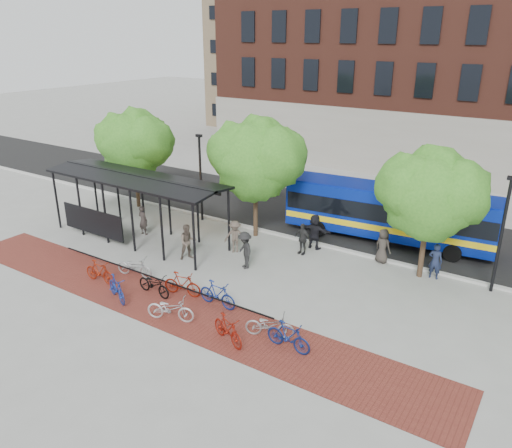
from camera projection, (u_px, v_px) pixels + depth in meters
The scene contains 30 objects.
ground at pixel (270, 271), 23.38m from camera, with size 160.00×160.00×0.00m, color #9E9E99.
asphalt_street at pixel (341, 221), 29.63m from camera, with size 160.00×8.00×0.01m, color black.
curb at pixel (310, 242), 26.48m from camera, with size 160.00×0.25×0.12m, color #B7B7B2.
brick_strip at pixel (165, 304), 20.50m from camera, with size 24.00×3.00×0.01m, color maroon.
bike_rack_rail at pixel (157, 287), 21.87m from camera, with size 12.00×0.05×0.95m, color black.
bus_shelter at pixel (134, 185), 26.10m from camera, with size 10.60×3.07×3.60m.
tree_a at pixel (135, 141), 30.57m from camera, with size 4.90×4.00×6.18m.
tree_b at pixel (258, 156), 25.88m from camera, with size 5.15×4.20×6.47m.
tree_c at pixel (433, 192), 21.43m from camera, with size 4.66×3.80×5.92m.
lamp_post_left at pixel (201, 175), 28.79m from camera, with size 0.35×0.20×5.12m.
lamp_post_right at pixel (502, 232), 20.60m from camera, with size 0.35×0.20×5.12m.
bus at pixel (389, 211), 26.25m from camera, with size 11.06×3.38×2.94m.
bike_1 at pixel (100, 272), 22.18m from camera, with size 0.48×1.72×1.03m, color maroon.
bike_2 at pixel (135, 267), 22.74m from camera, with size 0.64×1.82×0.96m, color #A0A1A3.
bike_3 at pixel (117, 288), 20.70m from camera, with size 0.50×1.76×1.06m, color navy.
bike_4 at pixel (154, 284), 21.13m from camera, with size 0.64×1.82×0.96m, color black.
bike_5 at pixel (182, 284), 21.07m from camera, with size 0.49×1.74×1.05m, color maroon.
bike_6 at pixel (170, 309), 19.22m from camera, with size 0.67×1.92×1.01m, color #B8B8BB.
bike_7 at pixel (217, 294), 20.20m from camera, with size 0.51×1.82×1.10m, color navy.
bike_9 at pixel (228, 329), 17.84m from camera, with size 0.50×1.77×1.06m, color maroon.
bike_10 at pixel (270, 325), 18.19m from camera, with size 0.64×1.83×0.96m, color gray.
bike_11 at pixel (288, 336), 17.42m from camera, with size 0.50×1.77×1.06m, color navy.
pedestrian_1 at pixel (143, 220), 27.36m from camera, with size 0.60×0.39×1.64m, color #38302D.
pedestrian_3 at pixel (235, 237), 25.13m from camera, with size 1.09×0.63×1.68m, color brown.
pedestrian_4 at pixel (302, 239), 24.94m from camera, with size 0.95×0.40×1.63m, color #2B2B2B.
pedestrian_5 at pixel (315, 232), 25.53m from camera, with size 1.71×0.55×1.85m, color black.
pedestrian_6 at pixel (383, 246), 23.99m from camera, with size 0.84×0.55×1.72m, color #3A342F.
pedestrian_7 at pixel (435, 261), 22.42m from camera, with size 0.62×0.40×1.69m, color #1B2440.
pedestrian_8 at pixel (188, 242), 24.34m from camera, with size 0.87×0.68×1.79m, color brown.
pedestrian_9 at pixel (245, 250), 23.40m from camera, with size 1.17×0.67×1.81m, color black.
Camera 1 is at (10.97, -17.96, 10.46)m, focal length 35.00 mm.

